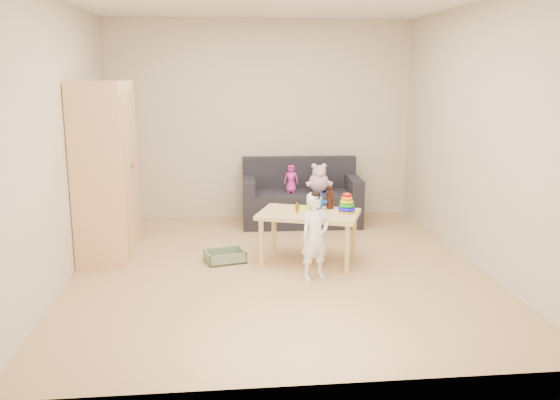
{
  "coord_description": "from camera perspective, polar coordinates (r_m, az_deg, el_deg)",
  "views": [
    {
      "loc": [
        -0.57,
        -5.59,
        1.92
      ],
      "look_at": [
        0.05,
        0.25,
        0.65
      ],
      "focal_mm": 38.0,
      "sensor_mm": 36.0,
      "label": 1
    }
  ],
  "objects": [
    {
      "name": "ring_stacker",
      "position": [
        6.04,
        6.44,
        -0.47
      ],
      "size": [
        0.18,
        0.18,
        0.2
      ],
      "color": "#E19E0B",
      "rests_on": "play_table"
    },
    {
      "name": "play_table",
      "position": [
        6.11,
        2.76,
        -3.58
      ],
      "size": [
        1.15,
        0.94,
        0.52
      ],
      "primitive_type": "cube",
      "rotation": [
        0.0,
        0.0,
        -0.35
      ],
      "color": "#D6BB75",
      "rests_on": "ground"
    },
    {
      "name": "wooden_figure",
      "position": [
        6.0,
        1.65,
        -0.73
      ],
      "size": [
        0.05,
        0.05,
        0.11
      ],
      "primitive_type": null,
      "rotation": [
        0.0,
        0.0,
        -0.33
      ],
      "color": "brown",
      "rests_on": "play_table"
    },
    {
      "name": "toddler",
      "position": [
        5.57,
        3.41,
        -3.61
      ],
      "size": [
        0.35,
        0.3,
        0.81
      ],
      "primitive_type": "imported",
      "rotation": [
        0.0,
        0.0,
        0.4
      ],
      "color": "white",
      "rests_on": "ground"
    },
    {
      "name": "room",
      "position": [
        5.66,
        -0.24,
        5.9
      ],
      "size": [
        4.5,
        4.5,
        4.5
      ],
      "color": "tan",
      "rests_on": "ground"
    },
    {
      "name": "storage_bin",
      "position": [
        6.17,
        -5.32,
        -5.41
      ],
      "size": [
        0.45,
        0.38,
        0.12
      ],
      "primitive_type": null,
      "rotation": [
        0.0,
        0.0,
        0.24
      ],
      "color": "#67805C",
      "rests_on": "ground"
    },
    {
      "name": "blue_plush",
      "position": [
        6.15,
        3.58,
        0.04
      ],
      "size": [
        0.19,
        0.16,
        0.21
      ],
      "primitive_type": null,
      "rotation": [
        0.0,
        0.0,
        -0.13
      ],
      "color": "#1C59FF",
      "rests_on": "play_table"
    },
    {
      "name": "doll",
      "position": [
        7.51,
        1.08,
        2.03
      ],
      "size": [
        0.19,
        0.14,
        0.35
      ],
      "primitive_type": "imported",
      "rotation": [
        0.0,
        0.0,
        -0.15
      ],
      "color": "#DB299F",
      "rests_on": "sofa"
    },
    {
      "name": "sofa",
      "position": [
        7.64,
        2.04,
        -0.75
      ],
      "size": [
        1.52,
        0.8,
        0.42
      ],
      "primitive_type": "cube",
      "rotation": [
        0.0,
        0.0,
        -0.04
      ],
      "color": "black",
      "rests_on": "ground"
    },
    {
      "name": "wardrobe",
      "position": [
        6.43,
        -16.43,
        2.74
      ],
      "size": [
        0.51,
        1.02,
        1.84
      ],
      "primitive_type": "cube",
      "color": "#E0AA7B",
      "rests_on": "ground"
    },
    {
      "name": "brown_bottle",
      "position": [
        6.2,
        4.85,
        0.07
      ],
      "size": [
        0.08,
        0.08,
        0.23
      ],
      "color": "black",
      "rests_on": "play_table"
    },
    {
      "name": "pink_bear",
      "position": [
        7.57,
        3.76,
        1.94
      ],
      "size": [
        0.28,
        0.24,
        0.31
      ],
      "primitive_type": null,
      "rotation": [
        0.0,
        0.0,
        0.03
      ],
      "color": "#F3B3C1",
      "rests_on": "sofa"
    },
    {
      "name": "yellow_book",
      "position": [
        6.19,
        2.01,
        -0.78
      ],
      "size": [
        0.2,
        0.2,
        0.01
      ],
      "primitive_type": "cube",
      "rotation": [
        0.0,
        0.0,
        -0.09
      ],
      "color": "yellow",
      "rests_on": "play_table"
    }
  ]
}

